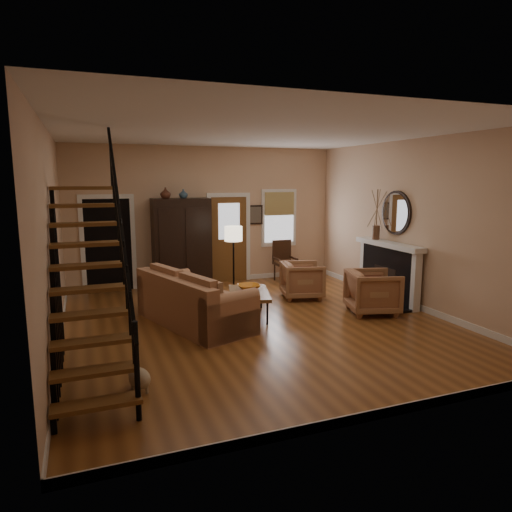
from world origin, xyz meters
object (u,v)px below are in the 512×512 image
object	(u,v)px
armoire	(182,244)
armchair_right	(302,280)
armchair_left	(373,292)
floor_lamp	(234,265)
sofa	(194,300)
coffee_table	(249,304)
side_chair	(285,261)

from	to	relation	value
armoire	armchair_right	size ratio (longest dim) A/B	2.45
armoire	armchair_right	distance (m)	2.94
armoire	armchair_left	distance (m)	4.48
armoire	armchair_left	size ratio (longest dim) A/B	2.31
floor_lamp	armchair_left	bearing A→B (deg)	-37.52
sofa	armchair_left	distance (m)	3.37
sofa	armchair_right	xyz separation A→B (m)	(2.58, 0.95, -0.05)
sofa	armchair_right	size ratio (longest dim) A/B	2.78
coffee_table	armchair_left	xyz separation A→B (m)	(2.27, -0.65, 0.18)
side_chair	floor_lamp	bearing A→B (deg)	-142.32
armchair_left	armchair_right	distance (m)	1.67
armchair_left	floor_lamp	size ratio (longest dim) A/B	0.57
side_chair	armchair_left	bearing A→B (deg)	-82.34
coffee_table	side_chair	distance (m)	3.09
armoire	armchair_right	bearing A→B (deg)	-39.07
armchair_left	side_chair	world-z (taller)	side_chair
coffee_table	armchair_left	world-z (taller)	armchair_left
side_chair	armoire	bearing A→B (deg)	175.52
armoire	side_chair	xyz separation A→B (m)	(2.55, -0.20, -0.54)
armoire	sofa	size ratio (longest dim) A/B	0.88
sofa	coffee_table	bearing A→B (deg)	-13.39
armchair_right	floor_lamp	size ratio (longest dim) A/B	0.54
sofa	floor_lamp	xyz separation A→B (m)	(1.11, 1.16, 0.35)
armchair_right	floor_lamp	bearing A→B (deg)	95.94
armoire	floor_lamp	world-z (taller)	armoire
coffee_table	side_chair	bearing A→B (deg)	52.91
armchair_right	sofa	bearing A→B (deg)	124.19
floor_lamp	side_chair	world-z (taller)	floor_lamp
coffee_table	armchair_right	world-z (taller)	armchair_right
armoire	armchair_left	xyz separation A→B (m)	(2.97, -3.30, -0.64)
floor_lamp	side_chair	distance (m)	2.30
sofa	armoire	bearing A→B (deg)	63.91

